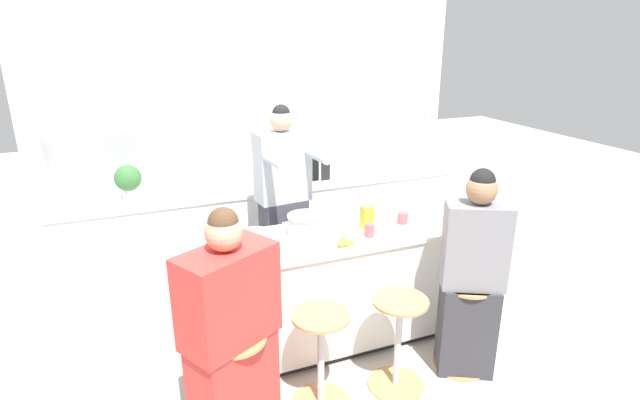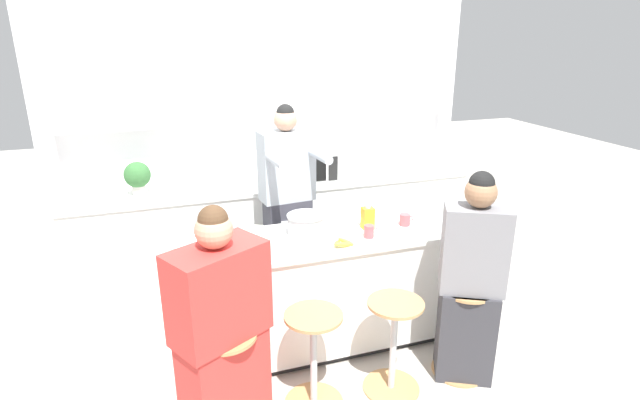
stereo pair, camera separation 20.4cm
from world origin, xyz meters
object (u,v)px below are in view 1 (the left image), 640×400
(kitchen_island, at_px, (323,290))
(person_wrapped_blanket, at_px, (231,337))
(bar_stool_center_left, at_px, (321,358))
(banana_bunch, at_px, (344,242))
(fruit_bowl, at_px, (256,237))
(coffee_cup_near, at_px, (403,218))
(person_seated_near, at_px, (471,283))
(potted_plant, at_px, (128,179))
(juice_carton, at_px, (367,217))
(bar_stool_center_right, at_px, (398,341))
(bar_stool_leftmost, at_px, (237,383))
(person_cooking, at_px, (284,212))
(coffee_cup_far, at_px, (370,230))
(cooking_pot, at_px, (306,225))
(microwave, at_px, (301,166))
(bar_stool_rightmost, at_px, (464,323))

(kitchen_island, height_order, person_wrapped_blanket, person_wrapped_blanket)
(bar_stool_center_left, distance_m, banana_bunch, 0.77)
(fruit_bowl, relative_size, coffee_cup_near, 1.95)
(person_seated_near, xyz_separation_m, potted_plant, (-2.05, 1.98, 0.40))
(juice_carton, bearing_deg, bar_stool_center_right, -97.61)
(bar_stool_leftmost, height_order, juice_carton, juice_carton)
(person_cooking, xyz_separation_m, coffee_cup_near, (0.74, -0.63, 0.07))
(person_wrapped_blanket, bearing_deg, coffee_cup_far, -3.65)
(kitchen_island, xyz_separation_m, bar_stool_center_right, (0.27, -0.64, -0.10))
(banana_bunch, xyz_separation_m, potted_plant, (-1.31, 1.54, 0.16))
(bar_stool_leftmost, relative_size, cooking_pot, 1.85)
(person_wrapped_blanket, bearing_deg, microwave, 31.37)
(person_wrapped_blanket, distance_m, coffee_cup_far, 1.27)
(coffee_cup_far, bearing_deg, bar_stool_center_left, -139.73)
(coffee_cup_far, bearing_deg, microwave, 89.99)
(bar_stool_rightmost, relative_size, juice_carton, 3.69)
(coffee_cup_near, bearing_deg, fruit_bowl, 176.66)
(person_wrapped_blanket, height_order, banana_bunch, person_wrapped_blanket)
(kitchen_island, xyz_separation_m, bar_stool_center_left, (-0.27, -0.61, -0.10))
(juice_carton, bearing_deg, coffee_cup_far, -109.87)
(bar_stool_center_right, xyz_separation_m, cooking_pot, (-0.38, 0.70, 0.61))
(kitchen_island, relative_size, bar_stool_center_left, 3.05)
(bar_stool_leftmost, distance_m, person_cooking, 1.55)
(coffee_cup_near, distance_m, juice_carton, 0.30)
(bar_stool_center_left, distance_m, fruit_bowl, 0.91)
(coffee_cup_far, height_order, banana_bunch, coffee_cup_far)
(coffee_cup_near, bearing_deg, person_wrapped_blanket, -156.06)
(person_cooking, distance_m, juice_carton, 0.76)
(coffee_cup_far, relative_size, microwave, 0.21)
(kitchen_island, height_order, bar_stool_rightmost, kitchen_island)
(cooking_pot, height_order, coffee_cup_far, cooking_pot)
(fruit_bowl, bearing_deg, microwave, 57.56)
(fruit_bowl, relative_size, potted_plant, 0.76)
(cooking_pot, bearing_deg, microwave, 71.69)
(bar_stool_center_left, xyz_separation_m, coffee_cup_far, (0.57, 0.48, 0.58))
(banana_bunch, bearing_deg, juice_carton, 39.17)
(microwave, bearing_deg, cooking_pot, -108.31)
(bar_stool_leftmost, relative_size, juice_carton, 3.69)
(bar_stool_center_right, distance_m, bar_stool_rightmost, 0.54)
(bar_stool_center_right, relative_size, cooking_pot, 1.85)
(bar_stool_center_left, relative_size, banana_bunch, 3.87)
(bar_stool_center_left, distance_m, bar_stool_center_right, 0.54)
(cooking_pot, distance_m, microwave, 1.30)
(cooking_pot, bearing_deg, person_seated_near, -37.92)
(juice_carton, bearing_deg, potted_plant, 140.79)
(kitchen_island, distance_m, person_seated_near, 1.06)
(bar_stool_rightmost, distance_m, juice_carton, 1.00)
(bar_stool_center_left, bearing_deg, person_seated_near, -2.23)
(bar_stool_center_right, relative_size, banana_bunch, 3.87)
(cooking_pot, xyz_separation_m, fruit_bowl, (-0.37, 0.01, -0.04))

